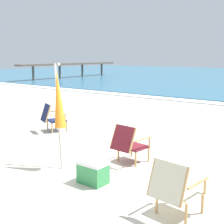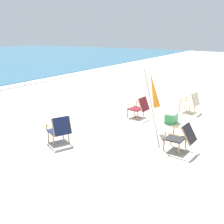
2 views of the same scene
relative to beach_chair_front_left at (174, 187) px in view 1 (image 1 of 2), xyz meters
name	(u,v)px [view 1 (image 1 of 2)]	position (x,y,z in m)	size (l,w,h in m)	color
ground_plane	(89,168)	(-2.20, 0.71, -0.43)	(80.00, 80.00, 0.00)	beige
beach_chair_front_left	(174,187)	(0.00, 0.00, 0.00)	(0.65, 0.73, 0.82)	beige
beach_chair_back_left	(129,143)	(-1.73, 1.43, 0.00)	(0.65, 0.76, 0.81)	maroon
beach_chair_mid_center	(52,117)	(-5.07, 2.31, 0.00)	(0.80, 0.85, 0.82)	#19234C
umbrella_furled_orange	(59,99)	(-2.74, 0.47, 0.92)	(0.60, 0.47, 2.06)	#B7B2A8
cooler_box	(93,172)	(-1.64, 0.21, -0.23)	(0.49, 0.35, 0.40)	#338C4C
pier_distant	(71,65)	(-19.89, 18.00, 0.89)	(0.90, 12.25, 1.48)	brown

